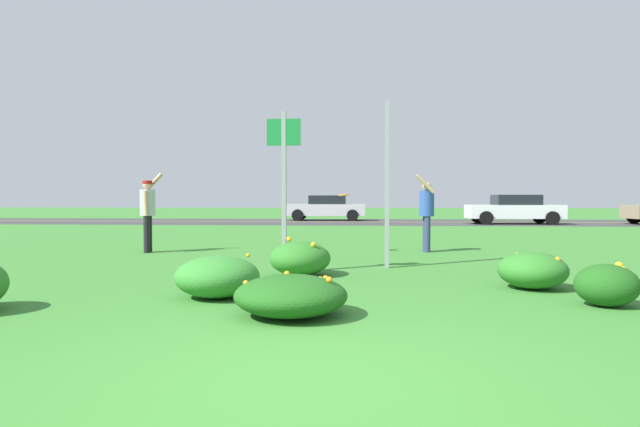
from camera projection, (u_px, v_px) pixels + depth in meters
ground_plane at (348, 239)px, 15.91m from camera, size 120.00×120.00×0.00m
highway_strip at (353, 222)px, 28.35m from camera, size 120.00×8.13×0.01m
highway_center_stripe at (353, 222)px, 28.35m from camera, size 120.00×0.16×0.00m
daylily_clump_front_center at (217, 277)px, 6.50m from camera, size 1.05×1.02×0.54m
daylily_clump_front_left at (291, 295)px, 5.47m from camera, size 1.19×1.16×0.44m
daylily_clump_mid_center at (532, 270)px, 7.15m from camera, size 0.93×0.94×0.50m
daylily_clump_near_camera at (300, 258)px, 8.38m from camera, size 0.98×1.06×0.61m
daylily_clump_mid_left at (607, 285)px, 5.96m from camera, size 0.70×0.62×0.50m
sign_post_near_path at (284, 175)px, 8.64m from camera, size 0.56×0.10×2.68m
sign_post_by_roadside at (387, 185)px, 9.29m from camera, size 0.07×0.10×2.97m
person_thrower_red_cap_gray_shirt at (148, 208)px, 12.01m from camera, size 0.46×0.51×1.85m
person_catcher_blue_shirt at (427, 210)px, 12.15m from camera, size 0.46×0.51×1.81m
frisbee_orange at (344, 195)px, 11.90m from camera, size 0.25×0.25×0.06m
car_white_center_left at (514, 209)px, 25.91m from camera, size 4.50×2.00×1.45m
car_silver_center_right at (326, 208)px, 30.26m from camera, size 4.50×2.00×1.45m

